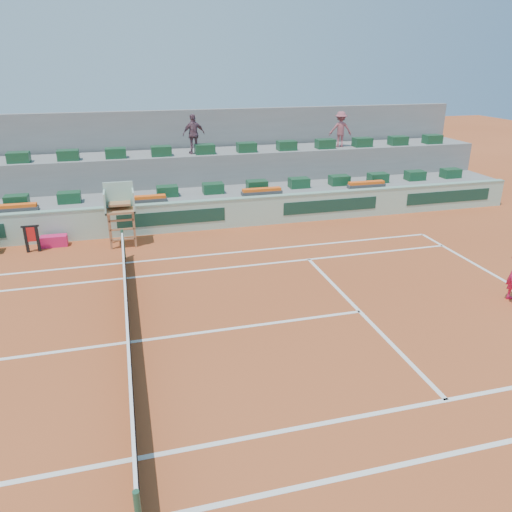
% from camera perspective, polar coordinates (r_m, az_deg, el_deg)
% --- Properties ---
extents(ground, '(90.00, 90.00, 0.00)m').
position_cam_1_polar(ground, '(13.27, -14.23, -9.54)').
color(ground, '#A64520').
rests_on(ground, ground).
extents(seating_tier_lower, '(36.00, 4.00, 1.20)m').
position_cam_1_polar(seating_tier_lower, '(22.98, -15.17, 5.41)').
color(seating_tier_lower, gray).
rests_on(seating_tier_lower, ground).
extents(seating_tier_upper, '(36.00, 2.40, 2.60)m').
position_cam_1_polar(seating_tier_upper, '(24.36, -15.39, 7.99)').
color(seating_tier_upper, gray).
rests_on(seating_tier_upper, ground).
extents(stadium_back_wall, '(36.00, 0.40, 4.40)m').
position_cam_1_polar(stadium_back_wall, '(25.75, -15.63, 10.72)').
color(stadium_back_wall, gray).
rests_on(stadium_back_wall, ground).
extents(player_bag, '(0.96, 0.43, 0.43)m').
position_cam_1_polar(player_bag, '(20.64, -22.06, 1.61)').
color(player_bag, '#DF1D5C').
rests_on(player_bag, ground).
extents(spectator_mid, '(1.12, 0.64, 1.80)m').
position_cam_1_polar(spectator_mid, '(23.76, -7.13, 13.66)').
color(spectator_mid, '#674553').
rests_on(spectator_mid, seating_tier_upper).
extents(spectator_right, '(1.21, 0.84, 1.73)m').
position_cam_1_polar(spectator_right, '(25.88, 9.63, 14.09)').
color(spectator_right, '#9A4D55').
rests_on(spectator_right, seating_tier_upper).
extents(court_lines, '(23.89, 11.09, 0.01)m').
position_cam_1_polar(court_lines, '(13.27, -14.23, -9.52)').
color(court_lines, white).
rests_on(court_lines, ground).
extents(tennis_net, '(0.10, 11.97, 1.10)m').
position_cam_1_polar(tennis_net, '(13.01, -14.44, -7.55)').
color(tennis_net, black).
rests_on(tennis_net, ground).
extents(advertising_hoarding, '(36.00, 0.34, 1.26)m').
position_cam_1_polar(advertising_hoarding, '(20.85, -15.03, 3.89)').
color(advertising_hoarding, '#A3CDB6').
rests_on(advertising_hoarding, ground).
extents(umpire_chair, '(1.10, 0.90, 2.40)m').
position_cam_1_polar(umpire_chair, '(19.64, -15.30, 5.56)').
color(umpire_chair, '#9A613A').
rests_on(umpire_chair, ground).
extents(seat_row_lower, '(32.90, 0.60, 0.44)m').
position_cam_1_polar(seat_row_lower, '(21.90, -15.34, 6.84)').
color(seat_row_lower, '#174627').
rests_on(seat_row_lower, seating_tier_lower).
extents(seat_row_upper, '(32.90, 0.60, 0.44)m').
position_cam_1_polar(seat_row_upper, '(23.47, -15.74, 11.26)').
color(seat_row_upper, '#174627').
rests_on(seat_row_upper, seating_tier_upper).
extents(flower_planters, '(26.80, 0.36, 0.28)m').
position_cam_1_polar(flower_planters, '(21.21, -19.35, 5.68)').
color(flower_planters, '#454545').
rests_on(flower_planters, seating_tier_lower).
extents(towel_rack, '(0.62, 0.10, 1.03)m').
position_cam_1_polar(towel_rack, '(20.22, -24.27, 2.04)').
color(towel_rack, black).
rests_on(towel_rack, ground).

